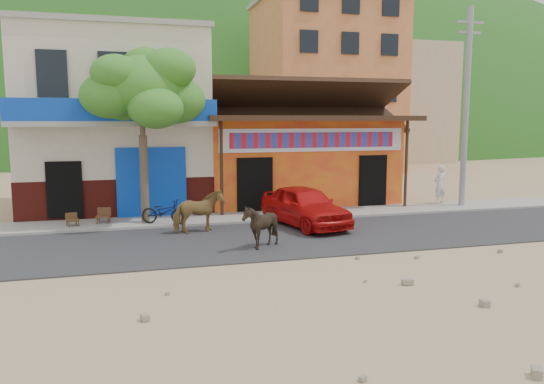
{
  "coord_description": "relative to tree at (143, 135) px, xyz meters",
  "views": [
    {
      "loc": [
        -5.25,
        -12.8,
        3.65
      ],
      "look_at": [
        -0.82,
        3.0,
        1.4
      ],
      "focal_mm": 35.0,
      "sensor_mm": 36.0,
      "label": 1
    }
  ],
  "objects": [
    {
      "name": "ground",
      "position": [
        4.6,
        -5.8,
        -3.12
      ],
      "size": [
        120.0,
        120.0,
        0.0
      ],
      "primitive_type": "plane",
      "color": "#9E825B",
      "rests_on": "ground"
    },
    {
      "name": "cafe_building",
      "position": [
        -0.9,
        4.2,
        0.38
      ],
      "size": [
        7.0,
        6.0,
        7.0
      ],
      "primitive_type": "cube",
      "color": "beige",
      "rests_on": "ground"
    },
    {
      "name": "cow_tan",
      "position": [
        1.59,
        -1.86,
        -2.4
      ],
      "size": [
        1.74,
        1.15,
        1.35
      ],
      "primitive_type": "imported",
      "rotation": [
        0.0,
        0.0,
        1.85
      ],
      "color": "olive",
      "rests_on": "road"
    },
    {
      "name": "utility_pole",
      "position": [
        12.8,
        0.2,
        1.0
      ],
      "size": [
        0.24,
        0.24,
        8.0
      ],
      "primitive_type": "cylinder",
      "color": "gray",
      "rests_on": "sidewalk"
    },
    {
      "name": "sidewalk",
      "position": [
        4.6,
        0.2,
        -3.06
      ],
      "size": [
        60.0,
        2.0,
        0.12
      ],
      "primitive_type": "cube",
      "color": "gray",
      "rests_on": "ground"
    },
    {
      "name": "dance_club",
      "position": [
        6.6,
        4.2,
        -1.32
      ],
      "size": [
        8.0,
        6.0,
        3.6
      ],
      "primitive_type": "cube",
      "color": "orange",
      "rests_on": "ground"
    },
    {
      "name": "apartment_rear",
      "position": [
        22.6,
        24.2,
        1.88
      ],
      "size": [
        8.0,
        8.0,
        10.0
      ],
      "primitive_type": "cube",
      "color": "tan",
      "rests_on": "ground"
    },
    {
      "name": "pedestrian",
      "position": [
        12.2,
        0.9,
        -2.19
      ],
      "size": [
        0.67,
        0.54,
        1.61
      ],
      "primitive_type": "imported",
      "rotation": [
        0.0,
        0.0,
        3.43
      ],
      "color": "silver",
      "rests_on": "sidewalk"
    },
    {
      "name": "red_car",
      "position": [
        5.24,
        -1.74,
        -2.39
      ],
      "size": [
        2.47,
        4.31,
        1.38
      ],
      "primitive_type": "imported",
      "rotation": [
        0.0,
        0.0,
        0.22
      ],
      "color": "red",
      "rests_on": "road"
    },
    {
      "name": "road",
      "position": [
        4.6,
        -3.3,
        -3.1
      ],
      "size": [
        60.0,
        5.0,
        0.04
      ],
      "primitive_type": "cube",
      "color": "#28282B",
      "rests_on": "ground"
    },
    {
      "name": "cafe_chair_left",
      "position": [
        -2.37,
        -0.07,
        -2.59
      ],
      "size": [
        0.48,
        0.48,
        0.81
      ],
      "primitive_type": null,
      "rotation": [
        0.0,
        0.0,
        0.32
      ],
      "color": "#53321B",
      "rests_on": "sidewalk"
    },
    {
      "name": "scooter",
      "position": [
        0.6,
        -0.5,
        -2.58
      ],
      "size": [
        1.67,
        1.15,
        0.83
      ],
      "primitive_type": "imported",
      "rotation": [
        0.0,
        0.0,
        1.15
      ],
      "color": "black",
      "rests_on": "sidewalk"
    },
    {
      "name": "cafe_chair_right",
      "position": [
        -1.4,
        0.21,
        -2.52
      ],
      "size": [
        0.51,
        0.51,
        0.96
      ],
      "primitive_type": null,
      "rotation": [
        0.0,
        0.0,
        -0.13
      ],
      "color": "#4E371A",
      "rests_on": "sidewalk"
    },
    {
      "name": "hillside",
      "position": [
        4.6,
        64.2,
        8.88
      ],
      "size": [
        100.0,
        40.0,
        24.0
      ],
      "primitive_type": "ellipsoid",
      "color": "#194C14",
      "rests_on": "ground"
    },
    {
      "name": "cow_dark",
      "position": [
        2.99,
        -4.42,
        -2.44
      ],
      "size": [
        1.27,
        1.15,
        1.28
      ],
      "primitive_type": "imported",
      "rotation": [
        0.0,
        0.0,
        -1.68
      ],
      "color": "black",
      "rests_on": "road"
    },
    {
      "name": "tree",
      "position": [
        0.0,
        0.0,
        0.0
      ],
      "size": [
        3.0,
        3.0,
        6.0
      ],
      "primitive_type": null,
      "color": "#2D721E",
      "rests_on": "sidewalk"
    },
    {
      "name": "apartment_front",
      "position": [
        13.6,
        18.2,
        2.88
      ],
      "size": [
        9.0,
        9.0,
        12.0
      ],
      "primitive_type": "cube",
      "color": "#CC723F",
      "rests_on": "ground"
    }
  ]
}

